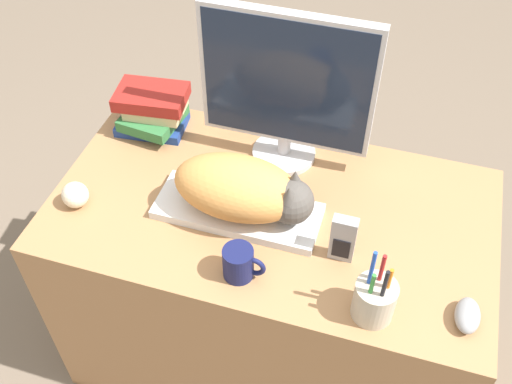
# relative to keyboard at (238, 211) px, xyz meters

# --- Properties ---
(desk) EXTENTS (1.14, 0.64, 0.70)m
(desk) POSITION_rel_keyboard_xyz_m (0.08, 0.05, -0.36)
(desk) COLOR #9E7047
(desk) RESTS_ON ground_plane
(keyboard) EXTENTS (0.42, 0.16, 0.02)m
(keyboard) POSITION_rel_keyboard_xyz_m (0.00, 0.00, 0.00)
(keyboard) COLOR silver
(keyboard) RESTS_ON desk
(cat) EXTENTS (0.35, 0.18, 0.15)m
(cat) POSITION_rel_keyboard_xyz_m (0.02, 0.00, 0.09)
(cat) COLOR #D18C47
(cat) RESTS_ON keyboard
(monitor) EXTENTS (0.45, 0.18, 0.44)m
(monitor) POSITION_rel_keyboard_xyz_m (0.05, 0.25, 0.23)
(monitor) COLOR #B7B7BC
(monitor) RESTS_ON desk
(computer_mouse) EXTENTS (0.06, 0.09, 0.04)m
(computer_mouse) POSITION_rel_keyboard_xyz_m (0.58, -0.15, 0.01)
(computer_mouse) COLOR gray
(computer_mouse) RESTS_ON desk
(coffee_mug) EXTENTS (0.10, 0.07, 0.08)m
(coffee_mug) POSITION_rel_keyboard_xyz_m (0.06, -0.18, 0.03)
(coffee_mug) COLOR #141947
(coffee_mug) RESTS_ON desk
(pen_cup) EXTENTS (0.09, 0.09, 0.20)m
(pen_cup) POSITION_rel_keyboard_xyz_m (0.37, -0.19, 0.04)
(pen_cup) COLOR #B2A893
(pen_cup) RESTS_ON desk
(baseball) EXTENTS (0.07, 0.07, 0.07)m
(baseball) POSITION_rel_keyboard_xyz_m (-0.41, -0.09, 0.02)
(baseball) COLOR beige
(baseball) RESTS_ON desk
(phone) EXTENTS (0.06, 0.03, 0.13)m
(phone) POSITION_rel_keyboard_xyz_m (0.28, -0.06, 0.05)
(phone) COLOR #99999E
(phone) RESTS_ON desk
(book_stack) EXTENTS (0.22, 0.18, 0.13)m
(book_stack) POSITION_rel_keyboard_xyz_m (-0.34, 0.25, 0.05)
(book_stack) COLOR navy
(book_stack) RESTS_ON desk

